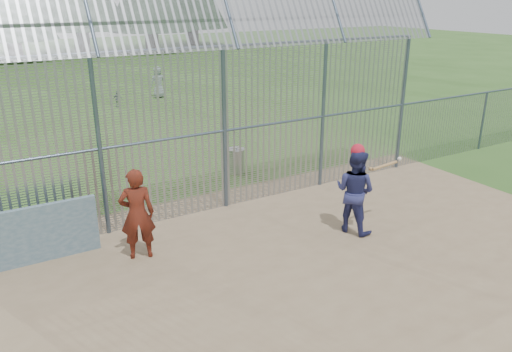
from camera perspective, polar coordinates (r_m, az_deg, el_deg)
ground at (r=10.17m, az=5.84°, el=-10.26°), size 120.00×120.00×0.00m
dirt_infield at (r=9.82m, az=7.59°, el=-11.44°), size 14.00×10.00×0.02m
dugout_wall at (r=10.89m, az=-24.08°, el=-6.19°), size 2.50×0.12×1.20m
batter at (r=11.34m, az=11.23°, el=-1.71°), size 1.01×1.13×1.93m
onlooker at (r=10.29m, az=-13.43°, el=-4.25°), size 0.79×0.62×1.91m
bg_kid_standing at (r=27.03m, az=-11.13°, el=10.51°), size 0.82×0.56×1.63m
bg_kid_seated at (r=25.08m, az=-15.52°, el=8.46°), size 0.48×0.43×0.78m
batting_gear at (r=11.10m, az=12.02°, el=2.60°), size 1.35×0.40×0.61m
trash_can at (r=15.14m, az=-2.32°, el=1.80°), size 0.56×0.56×0.82m
backstop_fence at (r=12.93m, az=3.71°, el=7.70°), size 20.09×0.81×5.30m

